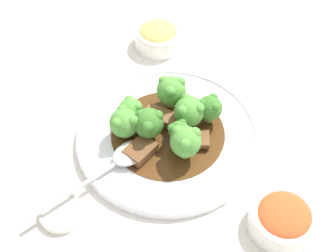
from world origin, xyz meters
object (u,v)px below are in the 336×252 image
Objects in this scene: broccoli_floret_5 at (210,108)px; side_bowl_kimchi at (283,219)px; broccoli_floret_6 at (189,111)px; serving_spoon at (121,159)px; sauce_dish at (61,213)px; broccoli_floret_7 at (149,125)px; broccoli_floret_4 at (186,141)px; broccoli_floret_1 at (171,90)px; beef_strip_2 at (194,139)px; beef_strip_1 at (166,118)px; main_plate at (168,135)px; beef_strip_0 at (140,150)px; broccoli_floret_2 at (179,131)px; broccoli_floret_0 at (131,109)px; broccoli_floret_3 at (124,122)px.

broccoli_floret_5 reaches higher than side_bowl_kimchi.
broccoli_floret_6 reaches higher than serving_spoon.
sauce_dish is (-0.11, 0.23, -0.05)m from broccoli_floret_6.
broccoli_floret_5 is 0.91× the size of broccoli_floret_7.
serving_spoon is at bearing 83.82° from broccoli_floret_4.
side_bowl_kimchi is (-0.26, -0.10, -0.03)m from broccoli_floret_1.
beef_strip_1 is at bearing 33.43° from beef_strip_2.
broccoli_floret_7 is at bearing 100.12° from broccoli_floret_6.
beef_strip_1 is 1.27× the size of broccoli_floret_6.
broccoli_floret_1 is at bearing -26.14° from beef_strip_1.
side_bowl_kimchi is (-0.20, -0.12, 0.01)m from main_plate.
beef_strip_2 is (0.00, -0.09, -0.00)m from beef_strip_0.
beef_strip_1 is 1.22× the size of broccoli_floret_1.
side_bowl_kimchi reaches higher than beef_strip_1.
broccoli_floret_2 is 0.89× the size of broccoli_floret_5.
broccoli_floret_1 is 1.29× the size of broccoli_floret_2.
broccoli_floret_5 is 0.04m from broccoli_floret_6.
broccoli_floret_0 is at bearing 36.90° from side_bowl_kimchi.
broccoli_floret_4 is 0.11m from serving_spoon.
broccoli_floret_4 is (-0.02, -0.07, 0.03)m from beef_strip_0.
sauce_dish is at bearing 111.57° from broccoli_floret_2.
beef_strip_0 is 0.07m from broccoli_floret_2.
broccoli_floret_0 reaches higher than serving_spoon.
beef_strip_0 is at bearing 92.59° from beef_strip_2.
broccoli_floret_7 is at bearing 70.50° from beef_strip_2.
side_bowl_kimchi is (-0.22, -0.12, -0.00)m from beef_strip_1.
broccoli_floret_0 is 0.88× the size of broccoli_floret_5.
broccoli_floret_2 is at bearing -83.77° from beef_strip_0.
broccoli_floret_3 is 0.56× the size of side_bowl_kimchi.
serving_spoon reaches higher than beef_strip_2.
broccoli_floret_3 is at bearing 118.51° from broccoli_floret_1.
side_bowl_kimchi is at bearing -132.85° from beef_strip_0.
serving_spoon is 0.12m from sauce_dish.
broccoli_floret_2 is 0.10m from serving_spoon.
broccoli_floret_5 reaches higher than sauce_dish.
main_plate is 0.05m from beef_strip_2.
side_bowl_kimchi is at bearing -151.14° from beef_strip_1.
broccoli_floret_7 is (0.03, -0.02, 0.02)m from beef_strip_0.
beef_strip_1 is at bearing 78.84° from broccoli_floret_5.
broccoli_floret_0 is 0.08m from broccoli_floret_1.
beef_strip_1 is 1.42× the size of broccoli_floret_5.
broccoli_floret_7 reaches higher than side_bowl_kimchi.
broccoli_floret_4 is 0.09m from broccoli_floret_5.
beef_strip_0 and beef_strip_1 have the same top height.
broccoli_floret_6 is at bearing -79.88° from broccoli_floret_7.
broccoli_floret_2 is 0.22× the size of serving_spoon.
broccoli_floret_4 reaches higher than main_plate.
broccoli_floret_2 is at bearing -154.20° from main_plate.
broccoli_floret_5 reaches higher than main_plate.
broccoli_floret_1 is at bearing -75.99° from broccoli_floret_0.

